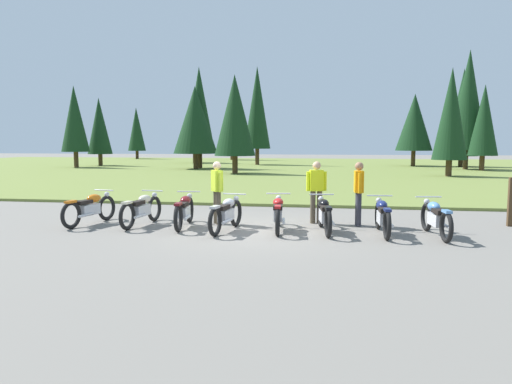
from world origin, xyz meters
TOP-DOWN VIEW (x-y plane):
  - ground_plane at (0.00, 0.00)m, footprint 140.00×140.00m
  - grass_moorland at (0.00, 26.37)m, footprint 80.00×44.00m
  - forest_treeline at (-1.97, 28.96)m, footprint 36.62×27.45m
  - motorcycle_orange at (-4.41, 0.24)m, footprint 0.69×2.08m
  - motorcycle_cream at (-2.99, 0.30)m, footprint 0.62×2.10m
  - motorcycle_maroon at (-1.81, 0.23)m, footprint 0.62×2.10m
  - motorcycle_silver at (-0.62, -0.16)m, footprint 0.62×2.09m
  - motorcycle_red at (0.63, 0.11)m, footprint 0.62×2.10m
  - motorcycle_black at (1.76, 0.08)m, footprint 0.64×2.09m
  - motorcycle_navy at (3.13, 0.01)m, footprint 0.62×2.10m
  - motorcycle_sky_blue at (4.32, -0.07)m, footprint 0.62×2.10m
  - rider_in_hivis_vest at (-1.09, 0.84)m, footprint 0.38×0.48m
  - rider_with_back_turned at (1.53, 1.33)m, footprint 0.54×0.29m
  - rider_checking_bike at (2.63, 1.10)m, footprint 0.24×0.55m
  - trail_marker_post at (6.53, 1.64)m, footprint 0.12×0.12m

SIDE VIEW (x-z plane):
  - ground_plane at x=0.00m, z-range 0.00..0.00m
  - grass_moorland at x=0.00m, z-range 0.00..0.10m
  - motorcycle_orange at x=-4.41m, z-range 0.00..0.88m
  - motorcycle_cream at x=-2.99m, z-range 0.00..0.88m
  - motorcycle_maroon at x=-1.81m, z-range 0.00..0.88m
  - motorcycle_silver at x=-0.62m, z-range 0.00..0.88m
  - motorcycle_red at x=0.63m, z-range 0.00..0.88m
  - motorcycle_black at x=1.76m, z-range 0.00..0.88m
  - motorcycle_navy at x=3.13m, z-range 0.00..0.88m
  - motorcycle_sky_blue at x=4.32m, z-range 0.00..0.88m
  - trail_marker_post at x=6.53m, z-range 0.00..1.28m
  - rider_in_hivis_vest at x=-1.09m, z-range 0.11..1.78m
  - rider_with_back_turned at x=1.53m, z-range 0.11..1.78m
  - rider_checking_bike at x=2.63m, z-range 0.11..1.78m
  - forest_treeline at x=-1.97m, z-range -0.22..8.78m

